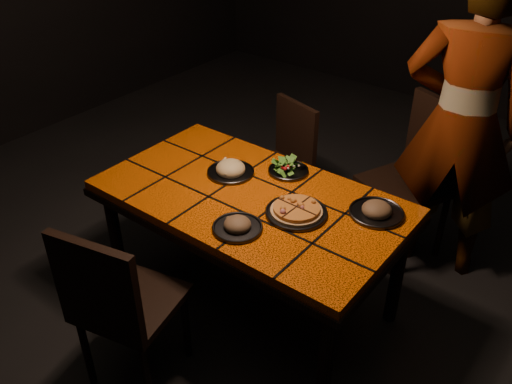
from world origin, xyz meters
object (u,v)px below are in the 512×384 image
Objects in this scene: dining_table at (251,207)px; plate_pasta at (231,170)px; chair_far_left at (284,156)px; chair_near at (117,301)px; chair_far_right at (419,169)px; diner at (461,125)px; plate_pizza at (296,211)px.

plate_pasta is (-0.22, 0.10, 0.10)m from dining_table.
plate_pasta reaches higher than dining_table.
plate_pasta is at bearing -63.61° from chair_far_left.
chair_far_left is at bearing 100.53° from plate_pasta.
chair_near is 1.67m from chair_far_left.
diner is at bearing 15.27° from chair_far_right.
chair_far_left is 0.45× the size of diner.
chair_far_right is (0.85, 0.24, 0.09)m from chair_far_left.
chair_far_right is 3.30× the size of plate_pizza.
dining_table is 0.30m from plate_pizza.
plate_pizza is (0.29, -0.00, 0.10)m from dining_table.
plate_pasta is (0.13, -0.72, 0.28)m from chair_far_left.
chair_far_left is at bearing -3.51° from diner.
plate_pizza is at bearing -0.05° from dining_table.
diner is 7.32× the size of plate_pasta.
dining_table is 5.21× the size of plate_pizza.
chair_near is at bearing -83.87° from plate_pasta.
diner is (0.20, -0.03, 0.38)m from chair_far_right.
chair_far_left is at bearing -94.85° from chair_near.
dining_table is at bearing -24.56° from plate_pasta.
plate_pasta is at bearing 155.44° from dining_table.
plate_pasta is at bearing -103.69° from chair_far_right.
plate_pizza is at bearing -11.17° from plate_pasta.
chair_far_left is 0.84× the size of chair_far_right.
chair_far_left is 3.29× the size of plate_pasta.
dining_table is 0.91m from chair_far_left.
diner is (0.70, 1.03, 0.29)m from dining_table.
chair_near is at bearing -116.32° from plate_pizza.
dining_table is 1.18m from chair_far_right.
chair_far_left is (-0.35, 0.82, -0.17)m from dining_table.
plate_pizza is (-0.21, -1.06, 0.18)m from chair_far_right.
chair_far_right is at bearing 53.23° from plate_pasta.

